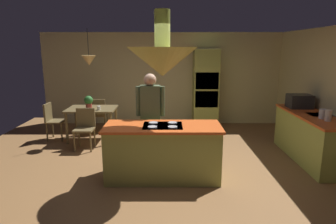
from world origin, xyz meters
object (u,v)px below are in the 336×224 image
chair_at_corner (52,119)px  cup_on_table (98,108)px  oven_tower (205,89)px  person_at_island (150,113)px  chair_facing_island (84,126)px  dining_table (91,112)px  microwave_on_counter (299,101)px  chair_by_back_wall (98,113)px  potted_plant_on_table (88,101)px  canister_flour (327,115)px  kitchen_island (162,152)px  canister_sugar (322,114)px

chair_at_corner → cup_on_table: 1.21m
oven_tower → person_at_island: (-1.34, -2.57, -0.08)m
chair_facing_island → chair_at_corner: size_ratio=1.00×
dining_table → microwave_on_counter: bearing=-8.5°
chair_by_back_wall → microwave_on_counter: size_ratio=1.89×
potted_plant_on_table → microwave_on_counter: bearing=-7.8°
oven_tower → chair_facing_island: (-2.80, -1.77, -0.55)m
chair_at_corner → microwave_on_counter: bearing=-97.1°
microwave_on_counter → canister_flour: bearing=-90.0°
kitchen_island → canister_sugar: size_ratio=10.99×
chair_by_back_wall → potted_plant_on_table: 0.80m
dining_table → potted_plant_on_table: 0.28m
chair_at_corner → potted_plant_on_table: potted_plant_on_table is taller
canister_sugar → person_at_island: bearing=176.2°
person_at_island → oven_tower: bearing=62.6°
kitchen_island → chair_by_back_wall: kitchen_island is taller
person_at_island → cup_on_table: (-1.25, 1.23, -0.17)m
kitchen_island → cup_on_table: bearing=128.0°
oven_tower → canister_sugar: 3.28m
person_at_island → canister_sugar: bearing=-3.8°
dining_table → person_at_island: person_at_island is taller
kitchen_island → dining_table: size_ratio=1.71×
dining_table → chair_by_back_wall: (0.00, 0.63, -0.15)m
cup_on_table → microwave_on_counter: size_ratio=0.20×
chair_by_back_wall → microwave_on_counter: 4.76m
canister_flour → microwave_on_counter: (0.00, 1.14, 0.04)m
kitchen_island → chair_facing_island: 2.25m
cup_on_table → canister_flour: size_ratio=0.46×
dining_table → cup_on_table: size_ratio=12.39×
canister_flour → microwave_on_counter: size_ratio=0.43×
chair_at_corner → canister_sugar: bearing=-106.6°
microwave_on_counter → oven_tower: bearing=133.7°
canister_flour → potted_plant_on_table: bearing=158.9°
canister_flour → microwave_on_counter: microwave_on_counter is taller
kitchen_island → chair_at_corner: kitchen_island is taller
person_at_island → chair_facing_island: bearing=151.2°
person_at_island → chair_at_corner: person_at_island is taller
dining_table → kitchen_island: bearing=-51.0°
kitchen_island → oven_tower: (1.10, 3.24, 0.60)m
chair_by_back_wall → dining_table: bearing=90.0°
chair_at_corner → chair_by_back_wall: bearing=-56.1°
kitchen_island → oven_tower: bearing=71.3°
chair_facing_island → canister_flour: bearing=-14.7°
dining_table → person_at_island: bearing=-44.4°
kitchen_island → canister_flour: 2.91m
microwave_on_counter → kitchen_island: bearing=-153.4°
chair_facing_island → microwave_on_counter: (4.54, -0.05, 0.55)m
oven_tower → chair_facing_island: 3.36m
oven_tower → microwave_on_counter: oven_tower is taller
person_at_island → microwave_on_counter: size_ratio=3.68×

